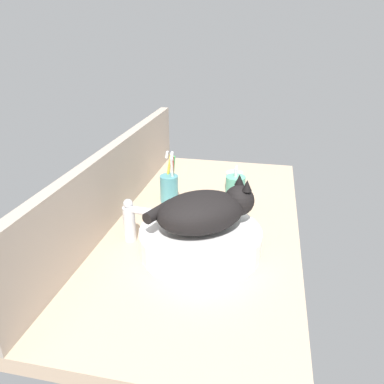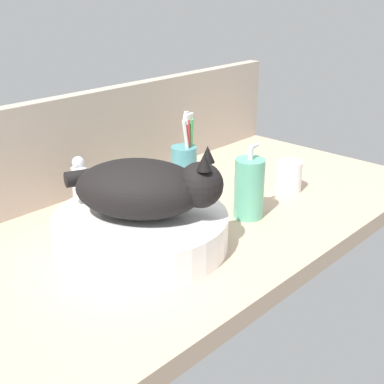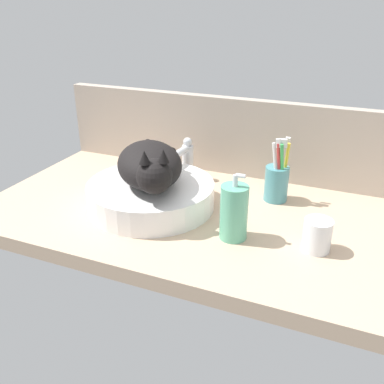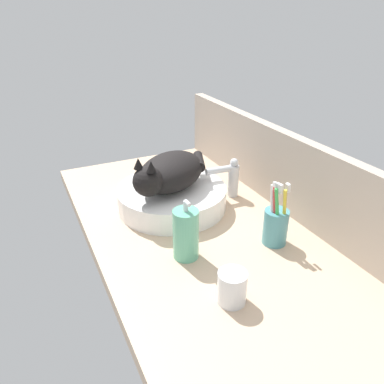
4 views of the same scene
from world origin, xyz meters
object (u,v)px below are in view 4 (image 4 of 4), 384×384
sink_basin (172,197)px  cat (169,172)px  faucet (230,177)px  water_glass (232,289)px  soap_dispenser (186,234)px  toothbrush_cup (276,225)px

sink_basin → cat: size_ratio=1.15×
cat → faucet: bearing=88.3°
cat → water_glass: 45.46cm
soap_dispenser → water_glass: size_ratio=2.20×
toothbrush_cup → water_glass: size_ratio=2.44×
faucet → soap_dispenser: bearing=-48.6°
cat → toothbrush_cup: 35.89cm
faucet → toothbrush_cup: 29.51cm
cat → soap_dispenser: bearing=-13.3°
sink_basin → faucet: size_ratio=2.55×
faucet → soap_dispenser: 36.92cm
water_glass → sink_basin: bearing=173.9°
faucet → water_glass: bearing=-30.3°
sink_basin → soap_dispenser: bearing=-15.1°
soap_dispenser → water_glass: 19.70cm
sink_basin → water_glass: water_glass is taller
cat → water_glass: cat is taller
soap_dispenser → water_glass: (19.26, 2.16, -3.58)cm
sink_basin → faucet: (1.47, 20.70, 3.81)cm
faucet → water_glass: size_ratio=1.78×
cat → faucet: (0.64, 21.79, -5.45)cm
sink_basin → toothbrush_cup: toothbrush_cup is taller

